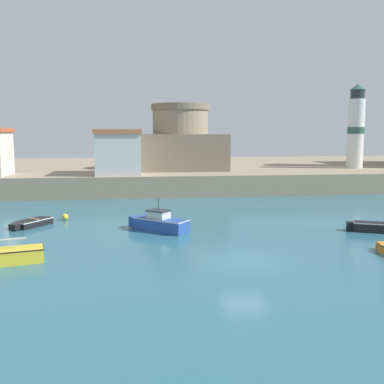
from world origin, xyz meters
TOP-DOWN VIEW (x-y plane):
  - ground_plane at (0.00, 0.00)m, footprint 200.00×200.00m
  - quay_seawall at (0.00, 45.63)m, footprint 120.00×40.00m
  - motorboat_blue_2 at (-4.37, 8.84)m, footprint 4.53×4.00m
  - dinghy_black_3 at (-14.18, 11.70)m, footprint 2.85×3.56m
  - mooring_buoy at (-12.00, 14.00)m, footprint 0.54×0.54m
  - fortress at (0.00, 36.72)m, footprint 11.44×11.44m
  - lighthouse at (24.00, 34.71)m, footprint 2.26×2.26m
  - harbor_shed_mid_row at (-8.00, 29.46)m, footprint 5.36×7.08m

SIDE VIEW (x-z plane):
  - ground_plane at x=0.00m, z-range 0.00..0.00m
  - mooring_buoy at x=-12.00m, z-range 0.00..0.54m
  - dinghy_black_3 at x=-14.18m, z-range -0.01..0.59m
  - motorboat_blue_2 at x=-4.37m, z-range -0.63..1.85m
  - quay_seawall at x=0.00m, z-range 0.00..2.45m
  - harbor_shed_mid_row at x=-8.00m, z-range 2.47..7.70m
  - fortress at x=0.00m, z-range 1.35..9.99m
  - lighthouse at x=24.00m, z-range 2.25..13.66m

